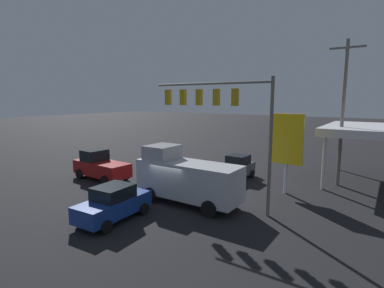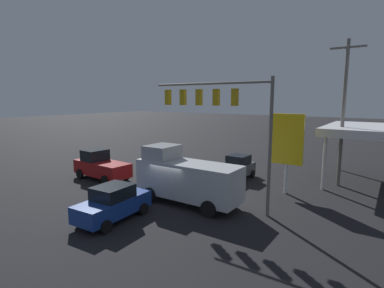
{
  "view_description": "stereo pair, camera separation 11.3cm",
  "coord_description": "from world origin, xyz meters",
  "px_view_note": "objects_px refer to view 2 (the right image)",
  "views": [
    {
      "loc": [
        -11.35,
        14.74,
        6.64
      ],
      "look_at": [
        0.0,
        -2.0,
        3.55
      ],
      "focal_mm": 28.0,
      "sensor_mm": 36.0,
      "label": 1
    },
    {
      "loc": [
        -11.44,
        14.67,
        6.64
      ],
      "look_at": [
        0.0,
        -2.0,
        3.55
      ],
      "focal_mm": 28.0,
      "sensor_mm": 36.0,
      "label": 2
    }
  ],
  "objects_px": {
    "price_sign": "(288,141)",
    "delivery_truck": "(186,177)",
    "sedan_far": "(113,203)",
    "hatchback_crossing": "(237,168)",
    "pickup_parked": "(101,166)",
    "traffic_signal_assembly": "(219,108)",
    "utility_pole": "(343,111)"
  },
  "relations": [
    {
      "from": "traffic_signal_assembly",
      "to": "hatchback_crossing",
      "type": "xyz_separation_m",
      "value": [
        1.67,
        -6.22,
        -5.1
      ]
    },
    {
      "from": "utility_pole",
      "to": "sedan_far",
      "type": "height_order",
      "value": "utility_pole"
    },
    {
      "from": "price_sign",
      "to": "sedan_far",
      "type": "relative_size",
      "value": 1.25
    },
    {
      "from": "traffic_signal_assembly",
      "to": "pickup_parked",
      "type": "distance_m",
      "value": 11.98
    },
    {
      "from": "sedan_far",
      "to": "delivery_truck",
      "type": "distance_m",
      "value": 4.8
    },
    {
      "from": "sedan_far",
      "to": "price_sign",
      "type": "bearing_deg",
      "value": 144.07
    },
    {
      "from": "sedan_far",
      "to": "pickup_parked",
      "type": "bearing_deg",
      "value": -128.08
    },
    {
      "from": "utility_pole",
      "to": "sedan_far",
      "type": "xyz_separation_m",
      "value": [
        9.13,
        14.2,
        -4.77
      ]
    },
    {
      "from": "traffic_signal_assembly",
      "to": "hatchback_crossing",
      "type": "bearing_deg",
      "value": -74.98
    },
    {
      "from": "price_sign",
      "to": "sedan_far",
      "type": "xyz_separation_m",
      "value": [
        6.39,
        10.02,
        -2.75
      ]
    },
    {
      "from": "price_sign",
      "to": "utility_pole",
      "type": "bearing_deg",
      "value": -123.28
    },
    {
      "from": "sedan_far",
      "to": "pickup_parked",
      "type": "relative_size",
      "value": 0.85
    },
    {
      "from": "hatchback_crossing",
      "to": "delivery_truck",
      "type": "height_order",
      "value": "delivery_truck"
    },
    {
      "from": "price_sign",
      "to": "delivery_truck",
      "type": "xyz_separation_m",
      "value": [
        4.63,
        5.62,
        -2.01
      ]
    },
    {
      "from": "price_sign",
      "to": "sedan_far",
      "type": "bearing_deg",
      "value": 57.48
    },
    {
      "from": "hatchback_crossing",
      "to": "price_sign",
      "type": "bearing_deg",
      "value": 72.91
    },
    {
      "from": "traffic_signal_assembly",
      "to": "delivery_truck",
      "type": "height_order",
      "value": "traffic_signal_assembly"
    },
    {
      "from": "sedan_far",
      "to": "hatchback_crossing",
      "type": "relative_size",
      "value": 1.17
    },
    {
      "from": "price_sign",
      "to": "hatchback_crossing",
      "type": "bearing_deg",
      "value": -18.86
    },
    {
      "from": "pickup_parked",
      "to": "hatchback_crossing",
      "type": "bearing_deg",
      "value": -142.17
    },
    {
      "from": "traffic_signal_assembly",
      "to": "utility_pole",
      "type": "height_order",
      "value": "utility_pole"
    },
    {
      "from": "traffic_signal_assembly",
      "to": "delivery_truck",
      "type": "relative_size",
      "value": 1.18
    },
    {
      "from": "pickup_parked",
      "to": "sedan_far",
      "type": "bearing_deg",
      "value": 148.24
    },
    {
      "from": "traffic_signal_assembly",
      "to": "price_sign",
      "type": "relative_size",
      "value": 1.44
    },
    {
      "from": "utility_pole",
      "to": "price_sign",
      "type": "xyz_separation_m",
      "value": [
        2.75,
        4.18,
        -2.02
      ]
    },
    {
      "from": "delivery_truck",
      "to": "pickup_parked",
      "type": "height_order",
      "value": "delivery_truck"
    },
    {
      "from": "utility_pole",
      "to": "price_sign",
      "type": "bearing_deg",
      "value": 56.72
    },
    {
      "from": "hatchback_crossing",
      "to": "pickup_parked",
      "type": "xyz_separation_m",
      "value": [
        9.25,
        6.46,
        0.16
      ]
    },
    {
      "from": "hatchback_crossing",
      "to": "delivery_truck",
      "type": "distance_m",
      "value": 7.21
    },
    {
      "from": "sedan_far",
      "to": "delivery_truck",
      "type": "xyz_separation_m",
      "value": [
        -1.76,
        -4.4,
        0.74
      ]
    },
    {
      "from": "sedan_far",
      "to": "hatchback_crossing",
      "type": "xyz_separation_m",
      "value": [
        -1.86,
        -11.57,
        -0.0
      ]
    },
    {
      "from": "utility_pole",
      "to": "sedan_far",
      "type": "distance_m",
      "value": 17.55
    }
  ]
}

